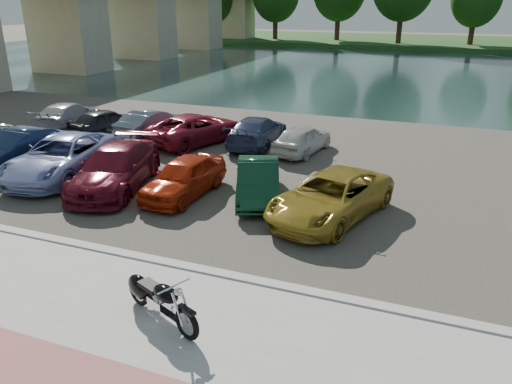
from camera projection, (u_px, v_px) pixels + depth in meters
ground at (181, 325)px, 10.20m from camera, size 200.00×200.00×0.00m
promenade at (155, 353)px, 9.32m from camera, size 60.00×6.00×0.10m
kerb at (222, 275)px, 11.91m from camera, size 60.00×0.30×0.14m
parking_lot at (318, 167)px, 19.75m from camera, size 60.00×18.00×0.04m
river at (400, 73)px, 44.94m from camera, size 120.00×40.00×0.00m
far_bank at (425, 42)px, 72.62m from camera, size 120.00×24.00×0.60m
bridge at (137, 6)px, 53.30m from camera, size 7.00×56.00×8.55m
motorcycle at (155, 297)px, 10.16m from camera, size 2.21×1.15×1.05m
car_1 at (18, 149)px, 19.49m from camera, size 1.55×4.30×1.41m
car_2 at (62, 157)px, 18.38m from camera, size 3.20×5.66×1.49m
car_3 at (115, 168)px, 17.22m from camera, size 3.21×5.37×1.46m
car_4 at (184, 177)px, 16.59m from camera, size 1.70×3.88×1.30m
car_5 at (258, 180)px, 16.35m from camera, size 2.59×4.05×1.26m
car_6 at (331, 197)px, 14.90m from camera, size 3.49×5.24×1.34m
car_7 at (68, 116)px, 25.17m from camera, size 2.76×4.89×1.34m
car_8 at (106, 122)px, 24.12m from camera, size 2.37×3.99×1.27m
car_9 at (152, 123)px, 23.71m from camera, size 1.87×4.12×1.31m
car_10 at (196, 128)px, 22.71m from camera, size 3.76×5.31×1.34m
car_11 at (257, 131)px, 22.36m from camera, size 2.04×4.55×1.30m
car_12 at (302, 139)px, 21.25m from camera, size 2.01×3.80×1.23m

